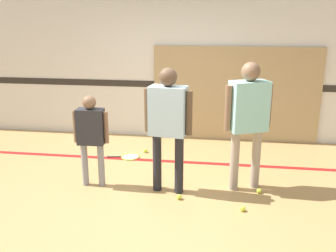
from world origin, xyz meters
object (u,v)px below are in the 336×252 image
object	(u,v)px
person_instructor	(168,117)
tennis_ball_by_spare_racket	(145,151)
tennis_ball_stray_left	(259,191)
person_student_left	(91,131)
person_student_right	(248,113)
racket_spare_on_floor	(129,157)
tennis_ball_stray_right	(243,209)
tennis_ball_near_instructor	(179,197)

from	to	relation	value
person_instructor	tennis_ball_by_spare_racket	xyz separation A→B (m)	(-0.59, 1.40, -0.99)
tennis_ball_stray_left	person_student_left	bearing A→B (deg)	-178.25
person_student_right	racket_spare_on_floor	world-z (taller)	person_student_right
tennis_ball_by_spare_racket	tennis_ball_stray_right	world-z (taller)	same
person_student_left	tennis_ball_stray_right	bearing A→B (deg)	-14.59
person_student_left	tennis_ball_stray_left	size ratio (longest dim) A/B	19.21
tennis_ball_stray_right	person_student_left	bearing A→B (deg)	167.54
person_instructor	tennis_ball_by_spare_racket	bearing A→B (deg)	121.20
racket_spare_on_floor	tennis_ball_stray_right	xyz separation A→B (m)	(1.79, -1.54, 0.02)
tennis_ball_stray_right	tennis_ball_by_spare_racket	bearing A→B (deg)	130.82
tennis_ball_by_spare_racket	tennis_ball_near_instructor	bearing A→B (deg)	-64.55
person_student_left	racket_spare_on_floor	xyz separation A→B (m)	(0.23, 1.10, -0.77)
person_student_right	tennis_ball_by_spare_racket	bearing A→B (deg)	-58.17
person_student_right	racket_spare_on_floor	distance (m)	2.29
person_instructor	tennis_ball_stray_left	distance (m)	1.57
tennis_ball_near_instructor	tennis_ball_stray_left	bearing A→B (deg)	17.25
person_student_left	tennis_ball_by_spare_racket	size ratio (longest dim) A/B	19.21
person_student_right	person_student_left	bearing A→B (deg)	-16.65
person_instructor	racket_spare_on_floor	distance (m)	1.73
tennis_ball_near_instructor	tennis_ball_stray_left	distance (m)	1.08
person_student_left	racket_spare_on_floor	world-z (taller)	person_student_left
person_student_left	tennis_ball_near_instructor	distance (m)	1.45
person_instructor	person_student_left	xyz separation A→B (m)	(-1.04, 0.03, -0.24)
person_student_left	person_student_right	size ratio (longest dim) A/B	0.74
tennis_ball_by_spare_racket	tennis_ball_stray_left	bearing A→B (deg)	-35.72
tennis_ball_stray_right	tennis_ball_near_instructor	bearing A→B (deg)	166.33
person_student_right	tennis_ball_stray_left	xyz separation A→B (m)	(0.20, -0.14, -1.03)
racket_spare_on_floor	tennis_ball_stray_left	size ratio (longest dim) A/B	8.43
person_student_left	tennis_ball_stray_left	world-z (taller)	person_student_left
person_student_left	tennis_ball_near_instructor	bearing A→B (deg)	-13.80
racket_spare_on_floor	tennis_ball_by_spare_racket	distance (m)	0.35
tennis_ball_stray_left	tennis_ball_stray_right	world-z (taller)	same
person_instructor	tennis_ball_stray_right	xyz separation A→B (m)	(0.97, -0.41, -0.99)
tennis_ball_near_instructor	tennis_ball_stray_right	distance (m)	0.82
person_instructor	tennis_ball_stray_left	bearing A→B (deg)	12.94
person_student_left	tennis_ball_by_spare_racket	world-z (taller)	person_student_left
tennis_ball_stray_left	tennis_ball_near_instructor	bearing A→B (deg)	-162.75
person_student_right	tennis_ball_by_spare_racket	size ratio (longest dim) A/B	25.95
tennis_ball_near_instructor	racket_spare_on_floor	bearing A→B (deg)	126.31
person_instructor	racket_spare_on_floor	size ratio (longest dim) A/B	2.97
person_student_right	tennis_ball_stray_right	distance (m)	1.22
tennis_ball_stray_left	person_student_right	bearing A→B (deg)	143.94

